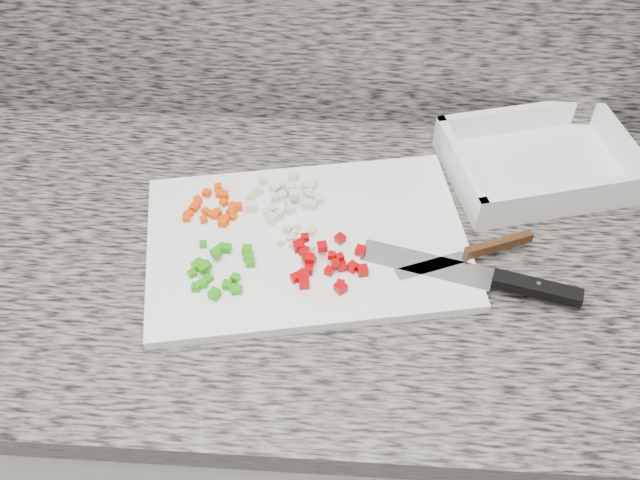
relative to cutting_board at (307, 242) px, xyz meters
The scene contains 11 objects.
cabinet 0.48m from the cutting_board, behind, with size 3.92×0.62×0.86m, color silver.
countertop 0.07m from the cutting_board, behind, with size 3.96×0.64×0.04m, color slate.
cutting_board is the anchor object (origin of this frame).
carrot_pile 0.15m from the cutting_board, 161.27° to the left, with size 0.09×0.09×0.01m.
onion_pile 0.08m from the cutting_board, 113.87° to the left, with size 0.12×0.11×0.02m.
green_pepper_pile 0.13m from the cutting_board, 148.41° to the right, with size 0.09×0.10×0.02m.
red_pepper_pile 0.06m from the cutting_board, 60.38° to the right, with size 0.11×0.11×0.02m.
garlic_pile 0.02m from the cutting_board, behind, with size 0.06×0.05×0.01m.
chef_knife 0.27m from the cutting_board, 13.70° to the right, with size 0.30×0.10×0.02m.
paring_knife 0.25m from the cutting_board, ahead, with size 0.20×0.09×0.02m.
tray 0.39m from the cutting_board, 26.53° to the left, with size 0.32×0.27×0.06m.
Camera 1 is at (0.12, 0.77, 1.67)m, focal length 40.00 mm.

